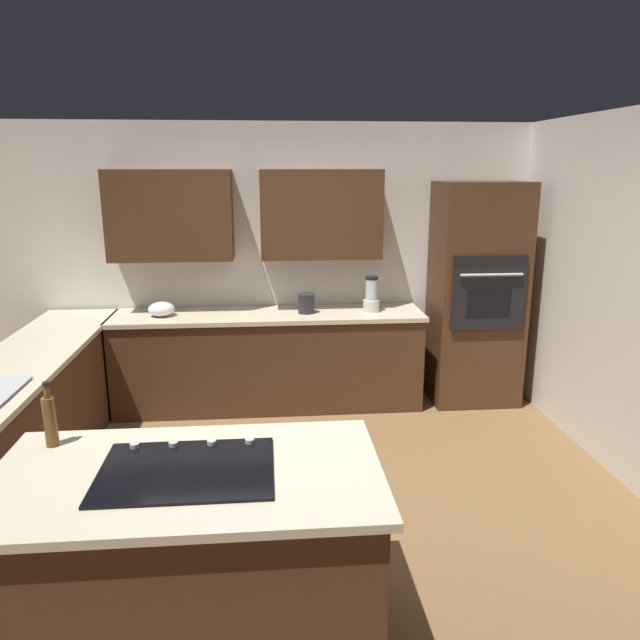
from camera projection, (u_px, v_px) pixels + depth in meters
ground_plane at (287, 502)px, 4.07m from camera, size 14.00×14.00×0.00m
wall_back at (269, 250)px, 5.67m from camera, size 6.00×0.44×2.60m
wall_left at (630, 298)px, 4.24m from camera, size 0.10×4.00×2.60m
lower_cabinets_back at (269, 362)px, 5.61m from camera, size 2.80×0.60×0.86m
countertop_back at (268, 315)px, 5.50m from camera, size 2.84×0.64×0.04m
lower_cabinets_side at (31, 419)px, 4.33m from camera, size 0.60×2.90×0.86m
countertop_side at (24, 360)px, 4.22m from camera, size 0.64×2.94×0.04m
island_base at (192, 564)px, 2.76m from camera, size 1.64×0.88×0.86m
island_top at (187, 476)px, 2.64m from camera, size 1.72×0.96×0.04m
wall_oven at (476, 295)px, 5.62m from camera, size 0.80×0.66×2.07m
cooktop at (187, 469)px, 2.64m from camera, size 0.76×0.56×0.03m
blender at (371, 297)px, 5.51m from camera, size 0.15×0.15×0.33m
mixing_bowl at (161, 309)px, 5.37m from camera, size 0.23×0.23×0.13m
kettle at (306, 303)px, 5.48m from camera, size 0.15×0.15×0.18m
oil_bottle at (50, 420)px, 2.85m from camera, size 0.06×0.06×0.32m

